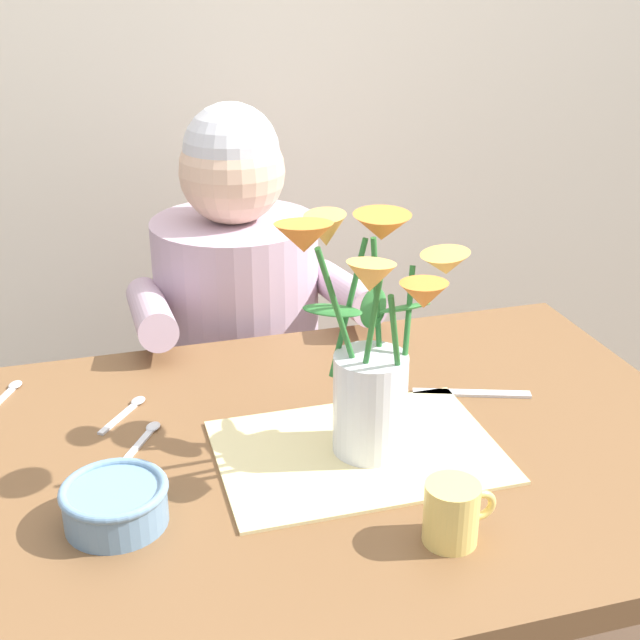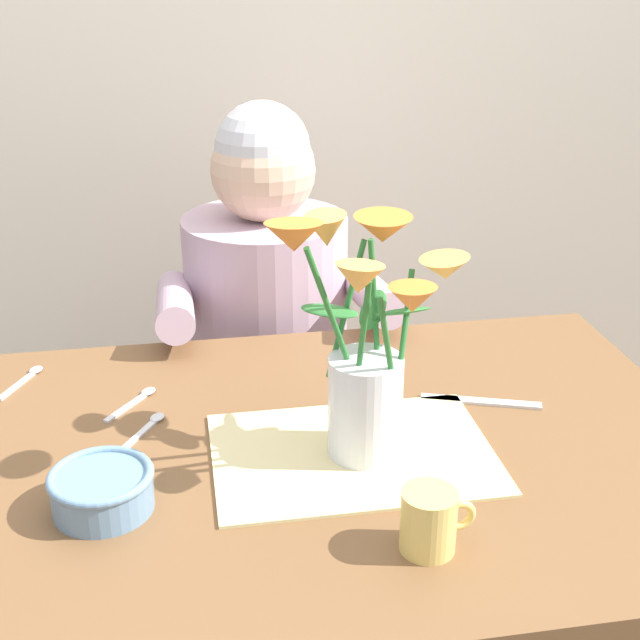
% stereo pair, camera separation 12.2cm
% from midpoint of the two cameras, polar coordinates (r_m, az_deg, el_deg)
% --- Properties ---
extents(wood_panel_backdrop, '(4.00, 0.10, 2.50)m').
position_cam_midpoint_polar(wood_panel_backdrop, '(2.11, -10.33, 18.96)').
color(wood_panel_backdrop, beige).
rests_on(wood_panel_backdrop, ground_plane).
extents(dining_table, '(1.20, 0.80, 0.74)m').
position_cam_midpoint_polar(dining_table, '(1.32, -3.04, -12.13)').
color(dining_table, brown).
rests_on(dining_table, ground_plane).
extents(seated_person, '(0.45, 0.47, 1.14)m').
position_cam_midpoint_polar(seated_person, '(1.88, -7.15, -3.38)').
color(seated_person, '#4C4C56').
rests_on(seated_person, ground_plane).
extents(striped_placemat, '(0.40, 0.28, 0.00)m').
position_cam_midpoint_polar(striped_placemat, '(1.25, -0.31, -8.77)').
color(striped_placemat, beige).
rests_on(striped_placemat, dining_table).
extents(flower_vase, '(0.29, 0.25, 0.36)m').
position_cam_midpoint_polar(flower_vase, '(1.17, 0.38, -1.75)').
color(flower_vase, silver).
rests_on(flower_vase, dining_table).
extents(ceramic_bowl, '(0.14, 0.14, 0.06)m').
position_cam_midpoint_polar(ceramic_bowl, '(1.14, -16.48, -11.62)').
color(ceramic_bowl, '#6689A8').
rests_on(ceramic_bowl, dining_table).
extents(dinner_knife, '(0.19, 0.08, 0.00)m').
position_cam_midpoint_polar(dinner_knife, '(1.41, 7.56, -4.89)').
color(dinner_knife, silver).
rests_on(dinner_knife, dining_table).
extents(coffee_cup, '(0.09, 0.07, 0.08)m').
position_cam_midpoint_polar(coffee_cup, '(1.07, 5.48, -12.69)').
color(coffee_cup, '#E5C666').
rests_on(coffee_cup, dining_table).
extents(spoon_0, '(0.07, 0.11, 0.01)m').
position_cam_midpoint_polar(spoon_0, '(1.32, -14.11, -7.52)').
color(spoon_0, silver).
rests_on(spoon_0, dining_table).
extents(spoon_1, '(0.08, 0.10, 0.01)m').
position_cam_midpoint_polar(spoon_1, '(1.40, -15.00, -5.77)').
color(spoon_1, silver).
rests_on(spoon_1, dining_table).
extents(spoon_3, '(0.07, 0.11, 0.01)m').
position_cam_midpoint_polar(spoon_3, '(1.51, -22.21, -4.54)').
color(spoon_3, silver).
rests_on(spoon_3, dining_table).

